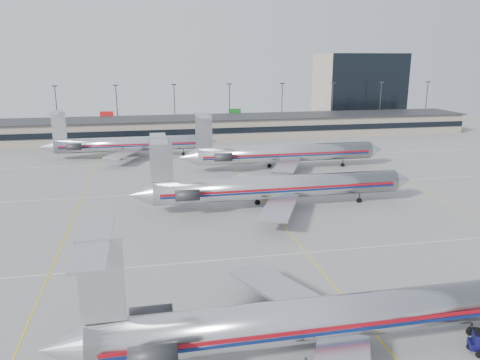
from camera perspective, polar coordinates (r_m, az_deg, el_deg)
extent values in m
plane|color=gray|center=(50.60, 11.91, -13.09)|extent=(260.00, 260.00, 0.00)
cube|color=silver|center=(58.96, 8.06, -8.75)|extent=(160.00, 0.15, 0.02)
cube|color=gray|center=(141.55, -3.87, 6.37)|extent=(160.00, 16.00, 6.00)
cube|color=black|center=(133.58, -3.39, 5.97)|extent=(160.00, 0.20, 1.60)
cube|color=#2D2D30|center=(141.14, -3.89, 7.62)|extent=(162.00, 17.00, 0.30)
cylinder|color=#38383D|center=(155.87, -21.41, 7.83)|extent=(0.30, 0.30, 15.00)
cube|color=#2D2D30|center=(155.28, -21.68, 10.61)|extent=(1.60, 0.40, 0.35)
cylinder|color=#38383D|center=(153.86, -14.74, 8.28)|extent=(0.30, 0.30, 15.00)
cube|color=#2D2D30|center=(153.27, -14.93, 11.10)|extent=(1.60, 0.40, 0.35)
cylinder|color=#38383D|center=(153.95, -7.97, 8.62)|extent=(0.30, 0.30, 15.00)
cube|color=#2D2D30|center=(153.36, -8.07, 11.44)|extent=(1.60, 0.40, 0.35)
cylinder|color=#38383D|center=(156.13, -1.29, 8.84)|extent=(0.30, 0.30, 15.00)
cube|color=#2D2D30|center=(155.54, -1.31, 11.62)|extent=(1.60, 0.40, 0.35)
cylinder|color=#38383D|center=(160.31, 5.13, 8.93)|extent=(0.30, 0.30, 15.00)
cube|color=#2D2D30|center=(159.74, 5.19, 11.65)|extent=(1.60, 0.40, 0.35)
cylinder|color=#38383D|center=(166.34, 11.16, 8.93)|extent=(0.30, 0.30, 15.00)
cube|color=#2D2D30|center=(165.79, 11.29, 11.54)|extent=(1.60, 0.40, 0.35)
cylinder|color=#38383D|center=(174.03, 16.70, 8.83)|extent=(0.30, 0.30, 15.00)
cube|color=#2D2D30|center=(173.51, 16.89, 11.33)|extent=(1.60, 0.40, 0.35)
cylinder|color=#38383D|center=(183.18, 21.74, 8.68)|extent=(0.30, 0.30, 15.00)
cube|color=#2D2D30|center=(182.68, 21.96, 11.04)|extent=(1.60, 0.40, 0.35)
cube|color=tan|center=(187.46, 14.23, 10.91)|extent=(30.00, 20.00, 25.00)
cylinder|color=silver|center=(39.46, 10.99, -16.12)|extent=(37.35, 3.45, 3.45)
cone|color=silver|center=(37.57, -20.92, -18.61)|extent=(3.36, 3.45, 3.45)
cube|color=maroon|center=(38.03, 12.04, -17.21)|extent=(35.48, 0.05, 0.33)
cube|color=#0B1C4F|center=(38.23, 12.01, -17.68)|extent=(35.48, 0.05, 0.26)
cube|color=silver|center=(44.68, 5.40, -13.37)|extent=(8.68, 12.66, 0.30)
cube|color=silver|center=(34.76, -16.55, -11.77)|extent=(3.17, 0.23, 6.35)
cube|color=silver|center=(33.60, -17.40, -7.20)|extent=(2.24, 9.80, 0.17)
cylinder|color=#2D2D30|center=(39.11, -10.77, -15.93)|extent=(3.36, 1.59, 1.59)
cylinder|color=#2D2D30|center=(34.62, -10.58, -20.38)|extent=(3.36, 1.59, 1.59)
cylinder|color=#2D2D30|center=(46.83, 26.39, -15.75)|extent=(0.19, 0.19, 1.54)
cylinder|color=#2D2D30|center=(41.69, 5.84, -18.11)|extent=(0.19, 0.19, 1.54)
cylinder|color=black|center=(47.05, 26.33, -16.22)|extent=(0.84, 0.28, 0.84)
cylinder|color=silver|center=(74.45, 4.82, -0.84)|extent=(39.58, 3.66, 3.66)
cone|color=silver|center=(82.91, 19.14, -0.01)|extent=(3.17, 3.66, 3.66)
cone|color=silver|center=(71.59, -12.00, -1.75)|extent=(3.56, 3.66, 3.66)
cube|color=maroon|center=(72.71, 5.23, -1.11)|extent=(37.60, 0.05, 0.35)
cube|color=#0B1C4F|center=(72.82, 5.22, -1.41)|extent=(37.60, 0.05, 0.28)
cube|color=silver|center=(80.67, 2.08, -0.31)|extent=(9.20, 13.41, 0.32)
cube|color=silver|center=(67.83, 4.83, -3.27)|extent=(9.20, 13.41, 0.32)
cube|color=silver|center=(70.36, -9.57, 2.44)|extent=(3.36, 0.25, 6.73)
cube|color=silver|center=(69.76, -9.92, 4.97)|extent=(2.37, 10.39, 0.18)
cylinder|color=#2D2D30|center=(74.43, -6.83, -0.67)|extent=(3.56, 1.68, 1.68)
cylinder|color=#2D2D30|center=(69.02, -6.43, -1.88)|extent=(3.56, 1.68, 1.68)
cylinder|color=#2D2D30|center=(80.09, 14.34, -2.12)|extent=(0.20, 0.20, 1.63)
cylinder|color=#2D2D30|center=(72.26, 3.04, -3.49)|extent=(0.20, 0.20, 1.63)
cylinder|color=#2D2D30|center=(76.65, 2.15, -2.41)|extent=(0.20, 0.20, 1.63)
cylinder|color=black|center=(80.22, 14.32, -2.44)|extent=(0.89, 0.30, 0.89)
cylinder|color=silver|center=(100.76, 5.65, 3.27)|extent=(38.32, 3.73, 3.73)
cone|color=silver|center=(108.66, 16.20, 3.59)|extent=(3.23, 3.73, 3.73)
cone|color=silver|center=(96.74, -6.33, 2.77)|extent=(3.63, 3.73, 3.73)
cube|color=maroon|center=(98.98, 5.97, 3.14)|extent=(36.41, 0.05, 0.35)
cube|color=#0B1C4F|center=(99.06, 5.96, 2.91)|extent=(36.41, 0.05, 0.28)
cube|color=silver|center=(107.06, 3.49, 3.43)|extent=(9.38, 13.67, 0.32)
cube|color=silver|center=(93.79, 5.72, 1.78)|extent=(9.38, 13.67, 0.32)
cube|color=silver|center=(96.15, -4.43, 5.95)|extent=(3.43, 0.25, 6.86)
cube|color=silver|center=(95.68, -4.65, 7.86)|extent=(2.42, 10.59, 0.18)
cylinder|color=#2D2D30|center=(100.30, -2.58, 3.45)|extent=(3.63, 1.71, 1.71)
cylinder|color=#2D2D30|center=(94.74, -2.03, 2.79)|extent=(3.63, 1.71, 1.71)
cylinder|color=#2D2D30|center=(105.88, 12.41, 2.06)|extent=(0.20, 0.20, 1.66)
cylinder|color=#2D2D30|center=(98.22, 4.34, 1.39)|extent=(0.20, 0.20, 1.66)
cylinder|color=#2D2D30|center=(102.76, 3.60, 2.00)|extent=(0.20, 0.20, 1.66)
cylinder|color=black|center=(105.98, 12.40, 1.80)|extent=(0.91, 0.30, 0.91)
cylinder|color=silver|center=(115.63, -12.98, 4.30)|extent=(35.51, 3.46, 3.46)
cone|color=silver|center=(116.70, -3.47, 4.74)|extent=(2.99, 3.46, 3.46)
cone|color=silver|center=(117.76, -22.48, 3.74)|extent=(3.36, 3.46, 3.46)
cube|color=maroon|center=(113.89, -13.00, 4.22)|extent=(33.74, 0.05, 0.33)
cube|color=#0B1C4F|center=(113.96, -12.99, 4.03)|extent=(33.74, 0.05, 0.26)
cube|color=silver|center=(122.29, -13.78, 4.36)|extent=(8.69, 12.67, 0.30)
cube|color=silver|center=(109.44, -13.99, 3.17)|extent=(8.69, 12.67, 0.30)
cube|color=silver|center=(116.48, -21.22, 6.21)|extent=(3.18, 0.23, 6.35)
cube|color=silver|center=(116.17, -21.49, 7.65)|extent=(2.24, 9.81, 0.17)
cylinder|color=#2D2D30|center=(119.27, -19.27, 4.30)|extent=(3.36, 1.59, 1.59)
cylinder|color=#2D2D30|center=(114.07, -19.60, 3.83)|extent=(3.36, 1.59, 1.59)
cylinder|color=#2D2D30|center=(116.39, -6.92, 3.38)|extent=(0.19, 0.19, 1.54)
cylinder|color=#2D2D30|center=(114.00, -14.33, 2.80)|extent=(0.19, 0.19, 1.54)
cylinder|color=#2D2D30|center=(118.39, -14.25, 3.23)|extent=(0.19, 0.19, 1.54)
cylinder|color=black|center=(116.48, -6.91, 3.17)|extent=(0.84, 0.28, 0.84)
cube|color=#0C0B3D|center=(39.16, 12.55, -20.26)|extent=(1.18, 1.00, 0.85)
cube|color=black|center=(38.84, 12.60, -19.57)|extent=(1.13, 0.95, 0.08)
cylinder|color=black|center=(40.36, 13.64, -20.58)|extent=(0.53, 0.17, 0.53)
cylinder|color=black|center=(44.98, 26.25, -17.73)|extent=(0.62, 0.20, 0.62)
cylinder|color=black|center=(44.27, 27.15, -18.39)|extent=(0.62, 0.20, 0.62)
cube|color=gray|center=(49.93, 24.90, -13.99)|extent=(4.19, 2.83, 0.55)
cube|color=#2D2D30|center=(49.74, 25.69, -12.56)|extent=(4.07, 2.45, 1.41)
cylinder|color=black|center=(51.25, 25.80, -13.61)|extent=(0.55, 0.18, 0.55)
cylinder|color=black|center=(50.43, 26.64, -14.18)|extent=(0.55, 0.18, 0.55)
cylinder|color=black|center=(49.67, 23.09, -14.22)|extent=(0.55, 0.18, 0.55)
cylinder|color=black|center=(48.82, 23.91, -14.83)|extent=(0.55, 0.18, 0.55)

